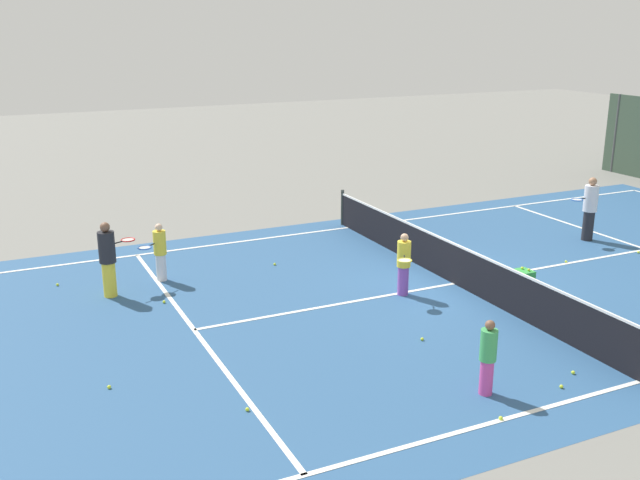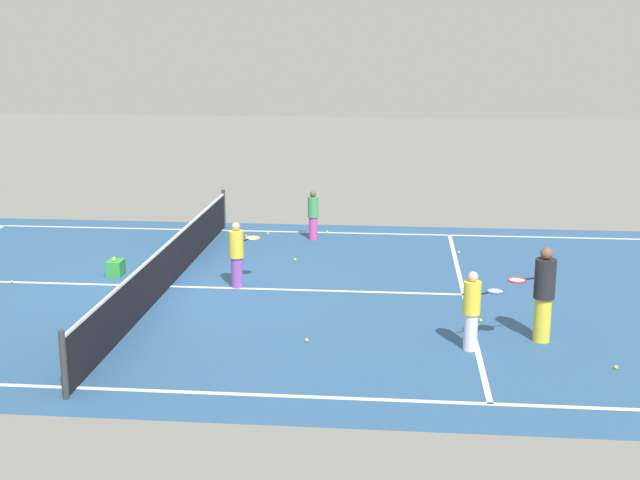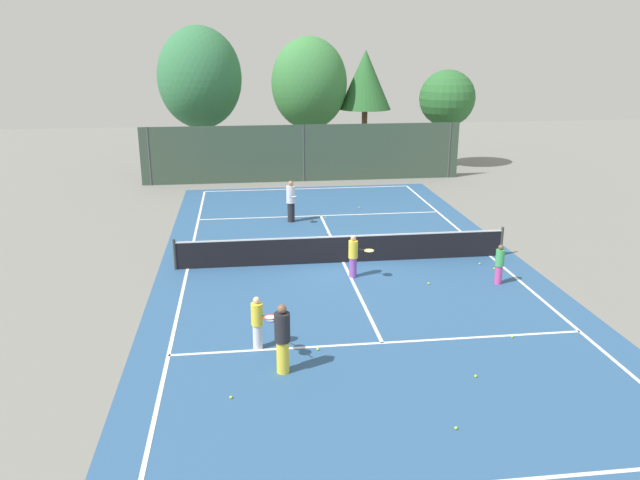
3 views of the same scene
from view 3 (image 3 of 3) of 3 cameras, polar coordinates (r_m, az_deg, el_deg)
The scene contains 27 objects.
ground_plane at distance 22.48m, azimuth 2.13°, elevation -2.04°, with size 80.00×80.00×0.00m, color slate.
court_surface at distance 22.48m, azimuth 2.13°, elevation -2.04°, with size 13.00×25.00×0.01m.
tennis_net at distance 22.31m, azimuth 2.14°, elevation -0.81°, with size 11.90×0.10×1.10m.
perimeter_fence at distance 35.57m, azimuth -1.50°, elevation 7.91°, with size 18.00×0.12×3.20m.
tree_0 at distance 40.31m, azimuth 11.52°, elevation 12.51°, with size 3.44×3.44×6.01m.
tree_1 at distance 39.68m, azimuth -10.91°, elevation 14.31°, with size 5.05×4.81×8.57m.
tree_2 at distance 40.53m, azimuth 4.16°, elevation 14.31°, with size 3.28×3.28×7.17m.
tree_3 at distance 39.78m, azimuth -0.99°, elevation 14.05°, with size 4.68×3.88×7.96m.
player_0 at distance 27.38m, azimuth -2.66°, elevation 3.58°, with size 0.44×0.97×1.83m.
player_1 at distance 21.09m, azimuth 16.04°, elevation -2.11°, with size 0.29×0.29×1.34m.
player_2 at distance 16.11m, azimuth -5.70°, elevation -7.45°, with size 0.73×0.82×1.43m.
player_3 at distance 14.89m, azimuth -3.47°, elevation -8.88°, with size 0.67×0.93×1.75m.
player_4 at distance 20.85m, azimuth 3.08°, elevation -1.44°, with size 0.86×0.66×1.46m.
ball_crate at distance 23.91m, azimuth 3.35°, elevation -0.39°, with size 0.43×0.34×0.43m.
tennis_ball_0 at distance 25.81m, azimuth 0.70°, elevation 0.64°, with size 0.07×0.07×0.07m, color #CCE533.
tennis_ball_1 at distance 13.56m, azimuth 12.29°, elevation -16.40°, with size 0.07×0.07×0.07m, color #CCE533.
tennis_ball_2 at distance 16.24m, azimuth -0.21°, elevation -9.92°, with size 0.07×0.07×0.07m, color #CCE533.
tennis_ball_3 at distance 29.91m, azimuth 3.60°, elevation 2.97°, with size 0.07×0.07×0.07m, color #CCE533.
tennis_ball_4 at distance 17.65m, azimuth 17.12°, elevation -8.41°, with size 0.07×0.07×0.07m, color #CCE533.
tennis_ball_5 at distance 22.58m, azimuth 15.60°, elevation -2.53°, with size 0.07×0.07×0.07m, color #CCE533.
tennis_ball_6 at distance 20.73m, azimuth 9.88°, elevation -3.92°, with size 0.07×0.07×0.07m, color #CCE533.
tennis_ball_7 at distance 28.08m, azimuth 0.50°, elevation 2.04°, with size 0.07×0.07×0.07m, color #CCE533.
tennis_ball_8 at distance 14.39m, azimuth -8.12°, elevation -14.01°, with size 0.07×0.07×0.07m, color #CCE533.
tennis_ball_9 at distance 15.49m, azimuth 14.01°, elevation -11.94°, with size 0.07×0.07×0.07m, color #CCE533.
tennis_ball_10 at distance 22.95m, azimuth 14.35°, elevation -2.10°, with size 0.07×0.07×0.07m, color #CCE533.
tennis_ball_11 at distance 21.36m, azimuth 18.18°, elevation -3.92°, with size 0.07×0.07×0.07m, color #CCE533.
tennis_ball_12 at distance 19.06m, azimuth -5.58°, elevation -5.70°, with size 0.07×0.07×0.07m, color #CCE533.
Camera 3 is at (-3.48, -20.90, 7.50)m, focal length 35.11 mm.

